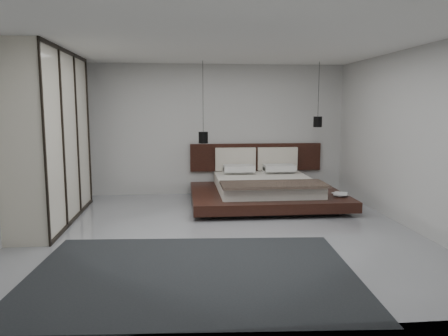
{
  "coord_description": "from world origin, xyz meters",
  "views": [
    {
      "loc": [
        -0.55,
        -6.47,
        1.9
      ],
      "look_at": [
        0.2,
        1.2,
        0.81
      ],
      "focal_mm": 35.0,
      "sensor_mm": 36.0,
      "label": 1
    }
  ],
  "objects": [
    {
      "name": "floor",
      "position": [
        0.0,
        0.0,
        0.0
      ],
      "size": [
        6.0,
        6.0,
        0.0
      ],
      "primitive_type": "plane",
      "color": "gray",
      "rests_on": "ground"
    },
    {
      "name": "ceiling",
      "position": [
        0.0,
        0.0,
        2.8
      ],
      "size": [
        6.0,
        6.0,
        0.0
      ],
      "primitive_type": "plane",
      "rotation": [
        3.14,
        0.0,
        0.0
      ],
      "color": "white",
      "rests_on": "wall_back"
    },
    {
      "name": "wall_back",
      "position": [
        0.0,
        3.0,
        1.4
      ],
      "size": [
        6.0,
        0.0,
        6.0
      ],
      "primitive_type": "plane",
      "rotation": [
        1.57,
        0.0,
        0.0
      ],
      "color": "#B9B9B7",
      "rests_on": "floor"
    },
    {
      "name": "wall_front",
      "position": [
        0.0,
        -3.0,
        1.4
      ],
      "size": [
        6.0,
        0.0,
        6.0
      ],
      "primitive_type": "plane",
      "rotation": [
        -1.57,
        0.0,
        0.0
      ],
      "color": "#B9B9B7",
      "rests_on": "floor"
    },
    {
      "name": "wall_left",
      "position": [
        -3.0,
        0.0,
        1.4
      ],
      "size": [
        0.0,
        6.0,
        6.0
      ],
      "primitive_type": "plane",
      "rotation": [
        1.57,
        0.0,
        1.57
      ],
      "color": "#B9B9B7",
      "rests_on": "floor"
    },
    {
      "name": "wall_right",
      "position": [
        3.0,
        0.0,
        1.4
      ],
      "size": [
        0.0,
        6.0,
        6.0
      ],
      "primitive_type": "plane",
      "rotation": [
        1.57,
        0.0,
        -1.57
      ],
      "color": "#B9B9B7",
      "rests_on": "floor"
    },
    {
      "name": "lattice_screen",
      "position": [
        -2.95,
        2.45,
        1.3
      ],
      "size": [
        0.05,
        0.9,
        2.6
      ],
      "primitive_type": "cube",
      "color": "black",
      "rests_on": "floor"
    },
    {
      "name": "bed",
      "position": [
        1.07,
        1.9,
        0.29
      ],
      "size": [
        2.89,
        2.44,
        1.1
      ],
      "color": "black",
      "rests_on": "floor"
    },
    {
      "name": "book_lower",
      "position": [
        2.26,
        1.23,
        0.28
      ],
      "size": [
        0.23,
        0.3,
        0.03
      ],
      "primitive_type": "imported",
      "rotation": [
        0.0,
        0.0,
        0.04
      ],
      "color": "#99724C",
      "rests_on": "bed"
    },
    {
      "name": "book_upper",
      "position": [
        2.24,
        1.2,
        0.31
      ],
      "size": [
        0.35,
        0.39,
        0.02
      ],
      "primitive_type": "imported",
      "rotation": [
        0.0,
        0.0,
        -0.44
      ],
      "color": "#99724C",
      "rests_on": "book_lower"
    },
    {
      "name": "pendant_left",
      "position": [
        -0.11,
        2.37,
        1.28
      ],
      "size": [
        0.19,
        0.19,
        1.64
      ],
      "color": "black",
      "rests_on": "ceiling"
    },
    {
      "name": "pendant_right",
      "position": [
        2.26,
        2.37,
        1.59
      ],
      "size": [
        0.18,
        0.18,
        1.32
      ],
      "color": "black",
      "rests_on": "ceiling"
    },
    {
      "name": "wardrobe",
      "position": [
        -2.7,
        0.91,
        1.4
      ],
      "size": [
        0.67,
        2.86,
        2.81
      ],
      "color": "beige",
      "rests_on": "floor"
    },
    {
      "name": "rug",
      "position": [
        -0.45,
        -1.7,
        0.01
      ],
      "size": [
        3.88,
        2.89,
        0.02
      ],
      "primitive_type": "cube",
      "rotation": [
        0.0,
        0.0,
        -0.06
      ],
      "color": "black",
      "rests_on": "floor"
    }
  ]
}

